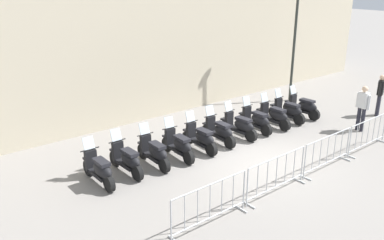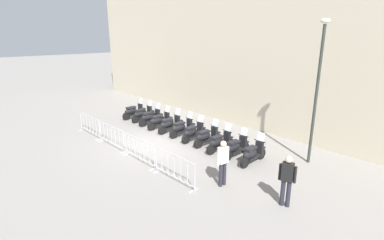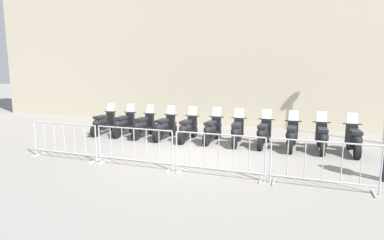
# 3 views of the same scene
# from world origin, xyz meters

# --- Properties ---
(ground_plane) EXTENTS (120.00, 120.00, 0.00)m
(ground_plane) POSITION_xyz_m (0.00, 0.00, 0.00)
(ground_plane) COLOR gray
(building_facade) EXTENTS (28.09, 5.60, 12.21)m
(building_facade) POSITION_xyz_m (-0.77, 6.69, 6.10)
(building_facade) COLOR beige
(building_facade) RESTS_ON ground
(motorcycle_0) EXTENTS (0.59, 1.72, 1.24)m
(motorcycle_0) POSITION_xyz_m (-4.76, 1.23, 0.45)
(motorcycle_0) COLOR black
(motorcycle_0) RESTS_ON ground
(motorcycle_1) EXTENTS (0.60, 1.72, 1.24)m
(motorcycle_1) POSITION_xyz_m (-3.85, 1.41, 0.45)
(motorcycle_1) COLOR black
(motorcycle_1) RESTS_ON ground
(motorcycle_2) EXTENTS (0.56, 1.73, 1.24)m
(motorcycle_2) POSITION_xyz_m (-2.94, 1.44, 0.45)
(motorcycle_2) COLOR black
(motorcycle_2) RESTS_ON ground
(motorcycle_3) EXTENTS (0.56, 1.72, 1.24)m
(motorcycle_3) POSITION_xyz_m (-2.03, 1.52, 0.45)
(motorcycle_3) COLOR black
(motorcycle_3) RESTS_ON ground
(motorcycle_4) EXTENTS (0.57, 1.73, 1.24)m
(motorcycle_4) POSITION_xyz_m (-1.11, 1.64, 0.45)
(motorcycle_4) COLOR black
(motorcycle_4) RESTS_ON ground
(motorcycle_5) EXTENTS (0.56, 1.73, 1.24)m
(motorcycle_5) POSITION_xyz_m (-0.21, 1.82, 0.45)
(motorcycle_5) COLOR black
(motorcycle_5) RESTS_ON ground
(motorcycle_6) EXTENTS (0.66, 1.72, 1.24)m
(motorcycle_6) POSITION_xyz_m (0.71, 1.88, 0.45)
(motorcycle_6) COLOR black
(motorcycle_6) RESTS_ON ground
(motorcycle_7) EXTENTS (0.56, 1.73, 1.24)m
(motorcycle_7) POSITION_xyz_m (1.61, 2.01, 0.45)
(motorcycle_7) COLOR black
(motorcycle_7) RESTS_ON ground
(motorcycle_8) EXTENTS (0.56, 1.73, 1.24)m
(motorcycle_8) POSITION_xyz_m (2.53, 2.03, 0.45)
(motorcycle_8) COLOR black
(motorcycle_8) RESTS_ON ground
(motorcycle_9) EXTENTS (0.61, 1.72, 1.24)m
(motorcycle_9) POSITION_xyz_m (3.44, 2.19, 0.45)
(motorcycle_9) COLOR black
(motorcycle_9) RESTS_ON ground
(motorcycle_10) EXTENTS (0.63, 1.72, 1.24)m
(motorcycle_10) POSITION_xyz_m (4.36, 2.26, 0.45)
(motorcycle_10) COLOR black
(motorcycle_10) RESTS_ON ground
(barrier_segment_0) EXTENTS (2.24, 0.68, 1.07)m
(barrier_segment_0) POSITION_xyz_m (-3.30, -2.02, 0.53)
(barrier_segment_0) COLOR #B2B5B7
(barrier_segment_0) RESTS_ON ground
(barrier_segment_1) EXTENTS (2.24, 0.68, 1.07)m
(barrier_segment_1) POSITION_xyz_m (-0.98, -1.76, 0.53)
(barrier_segment_1) COLOR #B2B5B7
(barrier_segment_1) RESTS_ON ground
(barrier_segment_2) EXTENTS (2.24, 0.68, 1.07)m
(barrier_segment_2) POSITION_xyz_m (1.35, -1.49, 0.53)
(barrier_segment_2) COLOR #B2B5B7
(barrier_segment_2) RESTS_ON ground
(barrier_segment_3) EXTENTS (2.24, 0.68, 1.07)m
(barrier_segment_3) POSITION_xyz_m (3.67, -1.22, 0.53)
(barrier_segment_3) COLOR #B2B5B7
(barrier_segment_3) RESTS_ON ground
(street_lamp) EXTENTS (0.36, 0.36, 5.85)m
(street_lamp) POSITION_xyz_m (5.69, 4.30, 3.53)
(street_lamp) COLOR #2D332D
(street_lamp) RESTS_ON ground
(officer_near_row_end) EXTENTS (0.24, 0.55, 1.73)m
(officer_near_row_end) POSITION_xyz_m (4.99, 0.00, 0.98)
(officer_near_row_end) COLOR #23232D
(officer_near_row_end) RESTS_ON ground
(officer_mid_plaza) EXTENTS (0.51, 0.35, 1.73)m
(officer_mid_plaza) POSITION_xyz_m (7.16, 0.73, 0.98)
(officer_mid_plaza) COLOR #23232D
(officer_mid_plaza) RESTS_ON ground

